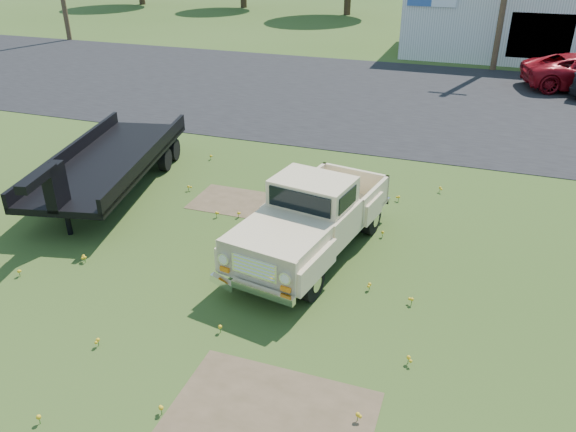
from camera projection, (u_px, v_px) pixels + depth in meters
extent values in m
plane|color=#324E19|center=(255.00, 287.00, 11.24)|extent=(140.00, 140.00, 0.00)
cube|color=black|center=(389.00, 98.00, 23.83)|extent=(90.00, 14.00, 0.02)
cube|color=brown|center=(271.00, 416.00, 8.28)|extent=(3.00, 2.00, 0.01)
cube|color=brown|center=(235.00, 202.00, 14.77)|extent=(2.20, 1.60, 0.01)
cube|color=beige|center=(539.00, 17.00, 31.21)|extent=(14.00, 8.00, 4.00)
cube|color=black|center=(540.00, 36.00, 28.08)|extent=(3.00, 0.10, 2.20)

